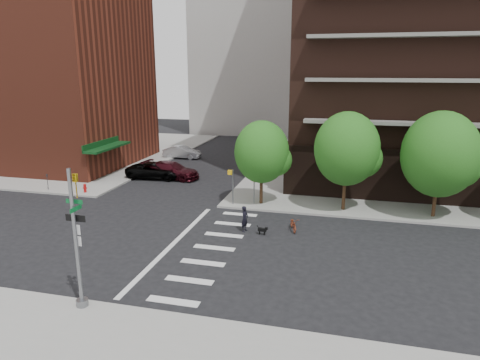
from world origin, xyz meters
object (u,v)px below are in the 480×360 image
Objects in this scene: traffic_signal at (78,250)px; parked_car_silver at (182,152)px; parked_car_maroon at (171,170)px; dog_walker at (245,219)px; fire_hydrant at (85,188)px; parked_car_black at (156,170)px; scooter at (293,224)px.

traffic_signal reaches higher than parked_car_silver.
parked_car_silver is at bearing 21.09° from parked_car_maroon.
parked_car_maroon is 3.31× the size of dog_walker.
fire_hydrant is 15.36m from dog_walker.
traffic_signal reaches higher than parked_car_black.
fire_hydrant is 0.13× the size of parked_car_maroon.
scooter is at bearing 56.60° from traffic_signal.
parked_car_maroon is (-5.26, 21.78, -1.91)m from traffic_signal.
parked_car_black is 1.42m from parked_car_maroon.
traffic_signal is 8.20× the size of fire_hydrant.
parked_car_maroon is at bearing -84.98° from parked_car_black.
parked_car_silver is at bearing 44.90° from dog_walker.
fire_hydrant is 8.06m from parked_car_maroon.
traffic_signal is 22.49m from parked_car_maroon.
traffic_signal is 13.80m from scooter.
fire_hydrant is 7.11m from parked_car_black.
traffic_signal is at bearing -166.05° from parked_car_silver.
traffic_signal reaches higher than fire_hydrant.
dog_walker is at bearing -139.20° from parked_car_black.
parked_car_silver is (2.30, 15.52, 0.15)m from fire_hydrant.
dog_walker reaches higher than fire_hydrant.
parked_car_silver reaches higher than scooter.
scooter is at bearing -130.26° from parked_car_black.
parked_car_maroon reaches higher than parked_car_black.
parked_car_black is 3.29× the size of dog_walker.
parked_car_black is at bearing 127.42° from scooter.
parked_car_silver is at bearing 81.57° from fire_hydrant.
parked_car_black is at bearing -173.56° from parked_car_silver.
traffic_signal is at bearing -56.74° from fire_hydrant.
scooter is (12.75, -10.42, -0.36)m from parked_car_maroon.
parked_car_black is 1.26× the size of parked_car_silver.
scooter is at bearing -142.09° from parked_car_silver.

